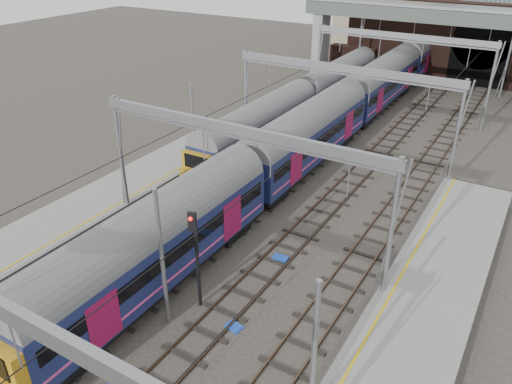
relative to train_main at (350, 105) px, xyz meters
The scene contains 12 objects.
ground 29.47m from the train_main, 86.09° to the right, with size 160.00×160.00×0.00m, color #38332D.
platform_left 28.08m from the train_main, 106.99° to the right, with size 4.32×55.00×1.12m.
tracks 14.65m from the train_main, 82.03° to the right, with size 14.40×80.00×0.22m.
overhead_line 8.98m from the train_main, 75.61° to the right, with size 16.80×80.00×8.00m.
retaining_wall 22.97m from the train_main, 81.46° to the left, with size 28.00×2.75×9.00m.
overbridge 17.47m from the train_main, 83.18° to the left, with size 28.00×3.00×9.25m.
train_main is the anchor object (origin of this frame).
train_second 4.16m from the train_main, 164.07° to the right, with size 2.72×31.45×4.70m.
signal_near_centre 25.81m from the train_main, 84.21° to the right, with size 0.41×0.48×5.32m.
equip_cover_a 31.42m from the train_main, 85.00° to the right, with size 0.84×0.59×0.10m, color blue.
equip_cover_b 26.64m from the train_main, 79.41° to the right, with size 0.78×0.55×0.09m, color blue.
equip_cover_c 20.79m from the train_main, 78.50° to the right, with size 0.86×0.61×0.10m, color blue.
Camera 1 is at (12.72, -11.19, 16.29)m, focal length 35.00 mm.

